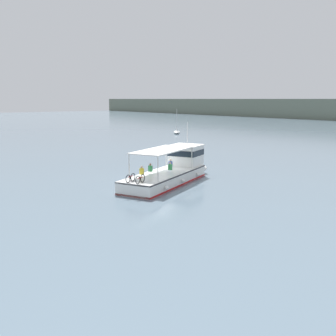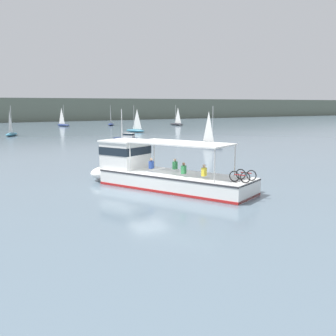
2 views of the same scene
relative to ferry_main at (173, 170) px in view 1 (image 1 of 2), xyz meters
name	(u,v)px [view 1 (image 1 of 2)]	position (x,y,z in m)	size (l,w,h in m)	color
ground_plane	(159,180)	(-1.07, -0.80, -1.02)	(400.00, 400.00, 0.00)	slate
ferry_main	(173,170)	(0.00, 0.00, 0.00)	(7.98, 12.87, 5.32)	white
sailboat_mid_channel	(177,131)	(-39.04, 32.85, -0.47)	(4.55, 4.20, 5.40)	white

